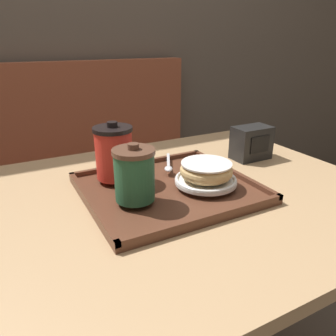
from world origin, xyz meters
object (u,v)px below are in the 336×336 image
object	(u,v)px
donut_chocolate_glazed	(206,170)
napkin_dispenser	(251,143)
coffee_cup_rear	(114,152)
spoon	(168,166)
coffee_cup_front	(134,174)

from	to	relation	value
donut_chocolate_glazed	napkin_dispenser	world-z (taller)	napkin_dispenser
coffee_cup_rear	napkin_dispenser	world-z (taller)	coffee_cup_rear
donut_chocolate_glazed	spoon	size ratio (longest dim) A/B	0.93
napkin_dispenser	donut_chocolate_glazed	bearing A→B (deg)	-152.79
coffee_cup_front	spoon	world-z (taller)	coffee_cup_front
napkin_dispenser	coffee_cup_front	bearing A→B (deg)	-163.43
donut_chocolate_glazed	coffee_cup_rear	bearing A→B (deg)	143.19
donut_chocolate_glazed	spoon	distance (m)	0.14
coffee_cup_front	donut_chocolate_glazed	size ratio (longest dim) A/B	0.99
napkin_dispenser	spoon	bearing A→B (deg)	-179.38
coffee_cup_rear	donut_chocolate_glazed	distance (m)	0.23
coffee_cup_front	spoon	xyz separation A→B (m)	(0.15, 0.13, -0.05)
coffee_cup_rear	donut_chocolate_glazed	xyz separation A→B (m)	(0.19, -0.14, -0.03)
coffee_cup_rear	coffee_cup_front	bearing A→B (deg)	-90.83
coffee_cup_rear	napkin_dispenser	size ratio (longest dim) A/B	1.22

